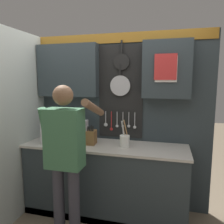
{
  "coord_description": "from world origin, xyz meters",
  "views": [
    {
      "loc": [
        0.77,
        -2.56,
        1.73
      ],
      "look_at": [
        0.04,
        0.19,
        1.32
      ],
      "focal_mm": 35.0,
      "sensor_mm": 36.0,
      "label": 1
    }
  ],
  "objects_px": {
    "microwave": "(65,132)",
    "utensil_crock": "(125,140)",
    "person": "(65,150)",
    "knife_block": "(91,137)"
  },
  "relations": [
    {
      "from": "microwave",
      "to": "utensil_crock",
      "type": "height_order",
      "value": "utensil_crock"
    },
    {
      "from": "microwave",
      "to": "utensil_crock",
      "type": "relative_size",
      "value": 1.56
    },
    {
      "from": "utensil_crock",
      "to": "knife_block",
      "type": "bearing_deg",
      "value": -179.7
    },
    {
      "from": "microwave",
      "to": "utensil_crock",
      "type": "distance_m",
      "value": 0.8
    },
    {
      "from": "utensil_crock",
      "to": "microwave",
      "type": "bearing_deg",
      "value": -179.78
    },
    {
      "from": "knife_block",
      "to": "person",
      "type": "bearing_deg",
      "value": -99.1
    },
    {
      "from": "microwave",
      "to": "person",
      "type": "xyz_separation_m",
      "value": [
        0.28,
        -0.55,
        -0.06
      ]
    },
    {
      "from": "knife_block",
      "to": "person",
      "type": "height_order",
      "value": "person"
    },
    {
      "from": "utensil_crock",
      "to": "person",
      "type": "distance_m",
      "value": 0.76
    },
    {
      "from": "microwave",
      "to": "person",
      "type": "distance_m",
      "value": 0.62
    }
  ]
}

